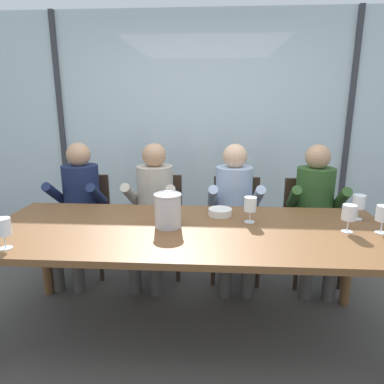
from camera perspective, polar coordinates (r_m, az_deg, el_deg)
The scene contains 21 objects.
ground at distance 3.38m, azimuth 0.72°, elevation -12.21°, with size 14.00×14.00×0.00m, color #4C4742.
window_glass_panel at distance 4.21m, azimuth 1.62°, elevation 11.47°, with size 7.80×0.03×2.60m, color silver.
window_mullion_left at distance 4.60m, azimuth -21.22°, elevation 10.77°, with size 0.06×0.06×2.60m, color #38383D.
window_mullion_right at distance 4.48m, azimuth 25.02°, elevation 10.34°, with size 0.06×0.06×2.60m, color #38383D.
hillside_vineyard at distance 7.35m, azimuth 2.50°, elevation 10.28°, with size 13.80×2.40×1.98m, color #568942.
dining_table at distance 2.19m, azimuth -0.59°, elevation -7.74°, with size 2.60×1.01×0.75m.
chair_near_curtain at distance 3.31m, azimuth -17.62°, elevation -3.82°, with size 0.48×0.48×0.88m.
chair_left_of_center at distance 3.17m, azimuth -5.60°, elevation -4.03°, with size 0.46×0.46×0.88m.
chair_center at distance 3.10m, azimuth 7.47°, elevation -4.52°, with size 0.46×0.46×0.88m.
chair_right_of_center at distance 3.20m, azimuth 19.31°, elevation -4.60°, with size 0.48×0.48×0.88m.
person_navy_polo at distance 3.15m, azimuth -18.67°, elevation -1.57°, with size 0.47×0.62×1.20m.
person_beige_jumper at distance 2.96m, azimuth -6.57°, elevation -1.87°, with size 0.48×0.63×1.20m.
person_pale_blue_shirt at distance 2.92m, azimuth 7.19°, elevation -2.11°, with size 0.47×0.62×1.20m.
person_olive_shirt at distance 3.05m, azimuth 20.20°, elevation -2.23°, with size 0.49×0.63×1.20m.
ice_bucket_primary at distance 2.16m, azimuth -4.12°, elevation -3.05°, with size 0.18×0.18×0.22m.
tasting_bowl at distance 2.41m, azimuth 4.80°, elevation -3.41°, with size 0.17×0.17×0.05m, color silver.
wine_glass_by_left_taster at distance 2.09m, azimuth -29.41°, elevation -5.38°, with size 0.08×0.08×0.17m.
wine_glass_near_bucket at distance 2.35m, azimuth 29.69°, elevation -3.37°, with size 0.08×0.08×0.17m.
wine_glass_center_pour at distance 2.56m, azimuth 26.45°, elevation -1.65°, with size 0.08×0.08×0.17m.
wine_glass_by_right_taster at distance 2.28m, azimuth 25.08°, elevation -3.35°, with size 0.08×0.08×0.17m.
wine_glass_spare_empty at distance 2.27m, azimuth 9.86°, elevation -2.13°, with size 0.08×0.08×0.17m.
Camera 1 is at (0.15, -2.02, 1.51)m, focal length 31.44 mm.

